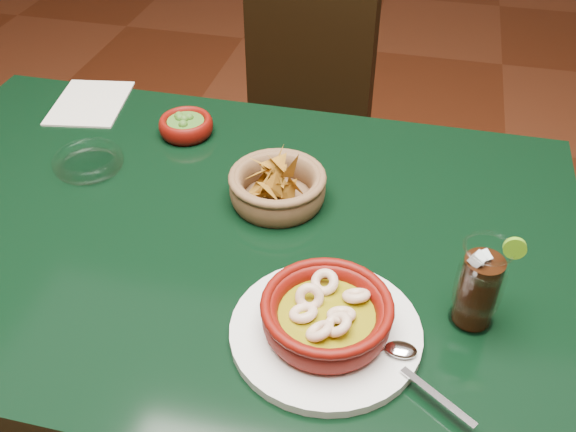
% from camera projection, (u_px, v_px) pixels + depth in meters
% --- Properties ---
extents(dining_table, '(1.20, 0.80, 0.75)m').
position_uv_depth(dining_table, '(212.00, 268.00, 1.11)').
color(dining_table, black).
rests_on(dining_table, ground).
extents(dining_chair, '(0.49, 0.49, 0.86)m').
position_uv_depth(dining_chair, '(286.00, 138.00, 1.76)').
color(dining_chair, black).
rests_on(dining_chair, ground).
extents(shrimp_plate, '(0.33, 0.26, 0.07)m').
position_uv_depth(shrimp_plate, '(327.00, 319.00, 0.85)').
color(shrimp_plate, silver).
rests_on(shrimp_plate, dining_table).
extents(chip_basket, '(0.20, 0.20, 0.12)m').
position_uv_depth(chip_basket, '(277.00, 187.00, 1.08)').
color(chip_basket, brown).
rests_on(chip_basket, dining_table).
extents(guacamole_ramekin, '(0.12, 0.12, 0.04)m').
position_uv_depth(guacamole_ramekin, '(186.00, 125.00, 1.25)').
color(guacamole_ramekin, '#540904').
rests_on(guacamole_ramekin, dining_table).
extents(cola_drink, '(0.13, 0.13, 0.15)m').
position_uv_depth(cola_drink, '(479.00, 286.00, 0.85)').
color(cola_drink, white).
rests_on(cola_drink, dining_table).
extents(glass_ashtray, '(0.14, 0.14, 0.03)m').
position_uv_depth(glass_ashtray, '(88.00, 162.00, 1.16)').
color(glass_ashtray, white).
rests_on(glass_ashtray, dining_table).
extents(paper_menu, '(0.17, 0.21, 0.00)m').
position_uv_depth(paper_menu, '(90.00, 103.00, 1.35)').
color(paper_menu, beige).
rests_on(paper_menu, dining_table).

